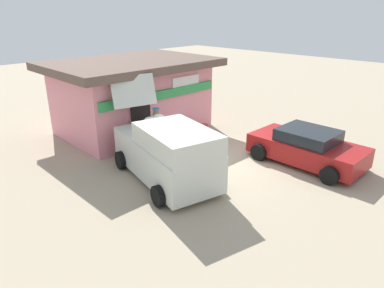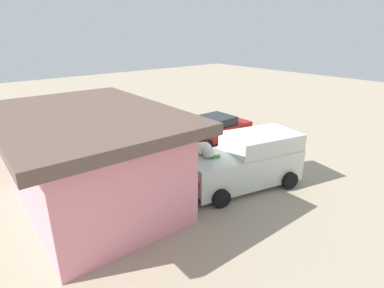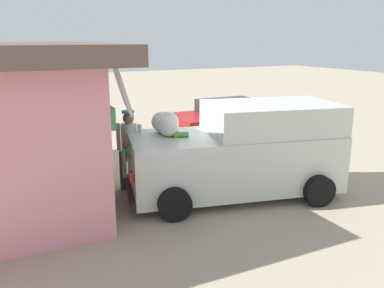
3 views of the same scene
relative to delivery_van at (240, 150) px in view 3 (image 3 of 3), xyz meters
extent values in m
plane|color=tan|center=(2.58, -0.27, -0.97)|extent=(60.00, 60.00, 0.00)
cube|color=green|center=(2.27, 2.79, 1.01)|extent=(5.72, 0.26, 0.36)
cube|color=black|center=(1.18, 2.84, 0.03)|extent=(0.90, 0.08, 2.00)
cube|color=white|center=(3.59, 2.77, 1.29)|extent=(1.50, 0.10, 0.60)
cube|color=silver|center=(0.02, 0.13, -0.22)|extent=(2.78, 4.58, 1.15)
cube|color=silver|center=(-0.17, -0.65, 0.66)|extent=(2.32, 2.99, 0.61)
cube|color=black|center=(-0.47, -1.89, 0.63)|extent=(1.52, 0.45, 0.46)
cube|color=silver|center=(0.57, 2.36, 1.50)|extent=(1.67, 0.75, 1.10)
ellipsoid|color=silver|center=(0.85, 1.39, 0.57)|extent=(0.52, 0.43, 0.43)
ellipsoid|color=silver|center=(0.78, 1.28, 0.57)|extent=(0.53, 0.44, 0.44)
ellipsoid|color=silver|center=(0.47, 1.41, 0.55)|extent=(0.48, 0.40, 0.40)
cylinder|color=olive|center=(0.37, 1.32, 0.42)|extent=(0.23, 0.15, 0.14)
cylinder|color=green|center=(0.27, 1.22, 0.41)|extent=(0.20, 0.29, 0.11)
cube|color=black|center=(0.54, 2.25, -0.71)|extent=(1.69, 0.49, 0.16)
cube|color=red|center=(-0.14, 2.42, -0.16)|extent=(0.15, 0.09, 0.20)
cube|color=red|center=(1.23, 2.09, -0.16)|extent=(0.15, 0.09, 0.20)
cylinder|color=black|center=(-1.27, -1.04, -0.65)|extent=(0.36, 0.66, 0.62)
cylinder|color=black|center=(0.63, -1.51, -0.65)|extent=(0.36, 0.66, 0.62)
cylinder|color=black|center=(-0.58, 1.78, -0.65)|extent=(0.36, 0.66, 0.62)
cylinder|color=black|center=(1.32, 1.31, -0.65)|extent=(0.36, 0.66, 0.62)
cube|color=maroon|center=(4.34, -2.57, -0.46)|extent=(1.89, 3.97, 0.68)
cube|color=#1E2328|center=(4.34, -2.57, 0.09)|extent=(1.64, 1.92, 0.41)
cylinder|color=black|center=(3.34, -3.90, -0.66)|extent=(0.23, 0.61, 0.60)
cylinder|color=black|center=(5.31, -3.92, -0.66)|extent=(0.23, 0.61, 0.60)
cylinder|color=black|center=(3.38, -1.21, -0.66)|extent=(0.23, 0.61, 0.60)
cylinder|color=black|center=(5.35, -1.24, -0.66)|extent=(0.23, 0.61, 0.60)
cylinder|color=#4C4C51|center=(1.14, 1.85, -0.53)|extent=(0.15, 0.15, 0.87)
cylinder|color=#4C4C51|center=(1.36, 2.12, -0.53)|extent=(0.15, 0.15, 0.87)
cylinder|color=silver|center=(1.25, 1.99, 0.21)|extent=(0.48, 0.48, 0.61)
sphere|color=#8C6647|center=(1.25, 1.99, 0.63)|extent=(0.23, 0.23, 0.23)
cylinder|color=#3872B2|center=(1.25, 1.99, 0.77)|extent=(0.26, 0.26, 0.05)
cylinder|color=silver|center=(1.09, 1.80, 0.22)|extent=(0.09, 0.09, 0.58)
cylinder|color=silver|center=(1.40, 2.17, 0.22)|extent=(0.09, 0.09, 0.58)
cylinder|color=navy|center=(0.11, 2.07, -0.57)|extent=(0.15, 0.15, 0.80)
cylinder|color=navy|center=(0.29, 1.78, -0.57)|extent=(0.15, 0.15, 0.80)
cylinder|color=#4C9959|center=(0.40, 2.04, 0.00)|extent=(0.74, 0.63, 0.61)
sphere|color=#8C6647|center=(0.67, 2.20, 0.23)|extent=(0.22, 0.22, 0.22)
cylinder|color=#4C9959|center=(0.47, 2.36, -0.10)|extent=(0.09, 0.09, 0.54)
cylinder|color=#4C9959|center=(0.72, 1.95, -0.10)|extent=(0.09, 0.09, 0.54)
ellipsoid|color=silver|center=(0.79, 3.24, -0.74)|extent=(0.52, 0.68, 0.44)
cylinder|color=#6CA044|center=(0.74, 2.96, -0.91)|extent=(0.19, 0.33, 0.11)
cylinder|color=#53A93C|center=(0.94, 3.12, -0.89)|extent=(0.31, 0.21, 0.15)
cylinder|color=#63AB46|center=(0.93, 3.09, -0.91)|extent=(0.31, 0.25, 0.11)
cylinder|color=#BF3F33|center=(4.33, 2.33, -0.80)|extent=(0.33, 0.33, 0.34)
camera|label=1|loc=(-6.72, -7.68, 4.25)|focal=32.59mm
camera|label=2|loc=(-6.68, 8.07, 4.48)|focal=28.64mm
camera|label=3|loc=(-6.73, 4.60, 2.25)|focal=37.65mm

